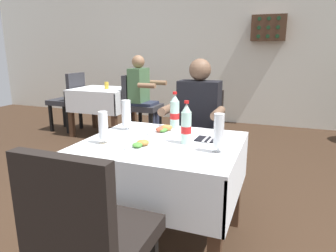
# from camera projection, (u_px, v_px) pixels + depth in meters

# --- Properties ---
(ground_plane) EXTENTS (11.00, 11.00, 0.00)m
(ground_plane) POSITION_uv_depth(u_px,v_px,m) (138.00, 245.00, 2.12)
(ground_plane) COLOR #382619
(back_wall) EXTENTS (11.00, 0.12, 3.04)m
(back_wall) POSITION_uv_depth(u_px,v_px,m) (236.00, 39.00, 5.45)
(back_wall) COLOR silver
(back_wall) RESTS_ON ground
(main_dining_table) EXTENTS (1.01, 0.87, 0.74)m
(main_dining_table) POSITION_uv_depth(u_px,v_px,m) (163.00, 166.00, 2.05)
(main_dining_table) COLOR white
(main_dining_table) RESTS_ON ground
(chair_far_diner_seat) EXTENTS (0.44, 0.50, 0.97)m
(chair_far_diner_seat) POSITION_uv_depth(u_px,v_px,m) (196.00, 136.00, 2.80)
(chair_far_diner_seat) COLOR black
(chair_far_diner_seat) RESTS_ON ground
(chair_near_camera_side) EXTENTS (0.44, 0.50, 0.97)m
(chair_near_camera_side) POSITION_uv_depth(u_px,v_px,m) (92.00, 236.00, 1.30)
(chair_near_camera_side) COLOR black
(chair_near_camera_side) RESTS_ON ground
(seated_diner_far) EXTENTS (0.50, 0.46, 1.26)m
(seated_diner_far) POSITION_uv_depth(u_px,v_px,m) (197.00, 122.00, 2.65)
(seated_diner_far) COLOR #282D42
(seated_diner_far) RESTS_ON ground
(plate_near_camera) EXTENTS (0.25, 0.25, 0.05)m
(plate_near_camera) POSITION_uv_depth(u_px,v_px,m) (143.00, 145.00, 1.87)
(plate_near_camera) COLOR white
(plate_near_camera) RESTS_ON main_dining_table
(plate_far_diner) EXTENTS (0.24, 0.24, 0.06)m
(plate_far_diner) POSITION_uv_depth(u_px,v_px,m) (164.00, 131.00, 2.19)
(plate_far_diner) COLOR white
(plate_far_diner) RESTS_ON main_dining_table
(beer_glass_left) EXTENTS (0.07, 0.07, 0.23)m
(beer_glass_left) POSITION_uv_depth(u_px,v_px,m) (219.00, 134.00, 1.75)
(beer_glass_left) COLOR white
(beer_glass_left) RESTS_ON main_dining_table
(beer_glass_middle) EXTENTS (0.07, 0.07, 0.21)m
(beer_glass_middle) POSITION_uv_depth(u_px,v_px,m) (103.00, 127.00, 1.92)
(beer_glass_middle) COLOR white
(beer_glass_middle) RESTS_ON main_dining_table
(beer_glass_right) EXTENTS (0.07, 0.07, 0.23)m
(beer_glass_right) POSITION_uv_depth(u_px,v_px,m) (126.00, 115.00, 2.26)
(beer_glass_right) COLOR white
(beer_glass_right) RESTS_ON main_dining_table
(cola_bottle_primary) EXTENTS (0.07, 0.07, 0.28)m
(cola_bottle_primary) POSITION_uv_depth(u_px,v_px,m) (175.00, 112.00, 2.33)
(cola_bottle_primary) COLOR silver
(cola_bottle_primary) RESTS_ON main_dining_table
(cola_bottle_secondary) EXTENTS (0.07, 0.07, 0.28)m
(cola_bottle_secondary) POSITION_uv_depth(u_px,v_px,m) (186.00, 125.00, 1.92)
(cola_bottle_secondary) COLOR silver
(cola_bottle_secondary) RESTS_ON main_dining_table
(napkin_cutlery_set) EXTENTS (0.17, 0.19, 0.01)m
(napkin_cutlery_set) POSITION_uv_depth(u_px,v_px,m) (209.00, 139.00, 2.03)
(napkin_cutlery_set) COLOR black
(napkin_cutlery_set) RESTS_ON main_dining_table
(background_dining_table) EXTENTS (0.89, 0.75, 0.74)m
(background_dining_table) POSITION_uv_depth(u_px,v_px,m) (103.00, 101.00, 4.82)
(background_dining_table) COLOR white
(background_dining_table) RESTS_ON ground
(background_chair_left) EXTENTS (0.50, 0.44, 0.97)m
(background_chair_left) POSITION_uv_depth(u_px,v_px,m) (69.00, 98.00, 5.04)
(background_chair_left) COLOR #2D2D33
(background_chair_left) RESTS_ON ground
(background_chair_right) EXTENTS (0.50, 0.44, 0.97)m
(background_chair_right) POSITION_uv_depth(u_px,v_px,m) (140.00, 103.00, 4.59)
(background_chair_right) COLOR #2D2D33
(background_chair_right) RESTS_ON ground
(background_patron) EXTENTS (0.46, 0.50, 1.26)m
(background_patron) POSITION_uv_depth(u_px,v_px,m) (142.00, 93.00, 4.54)
(background_patron) COLOR #282D42
(background_patron) RESTS_ON ground
(background_table_tumbler) EXTENTS (0.06, 0.06, 0.11)m
(background_table_tumbler) POSITION_uv_depth(u_px,v_px,m) (107.00, 85.00, 4.70)
(background_table_tumbler) COLOR gold
(background_table_tumbler) RESTS_ON background_dining_table
(wall_bottle_rack) EXTENTS (0.56, 0.21, 0.42)m
(wall_bottle_rack) POSITION_uv_depth(u_px,v_px,m) (269.00, 28.00, 5.06)
(wall_bottle_rack) COLOR #472D1E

